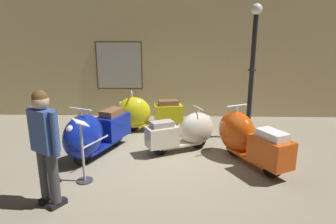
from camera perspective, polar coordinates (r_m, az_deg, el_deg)
The scene contains 9 objects.
ground_plane at distance 5.90m, azimuth -0.91°, elevation -9.68°, with size 60.00×60.00×0.00m, color gray.
showroom_back_wall at distance 8.83m, azimuth 0.02°, elevation 11.50°, with size 18.00×0.24×3.85m.
scooter_0 at distance 6.09m, azimuth -14.46°, elevation -4.17°, with size 1.19×1.91×1.13m.
scooter_1 at distance 7.56m, azimuth -4.70°, elevation -0.26°, with size 1.78×0.78×1.05m.
scooter_2 at distance 6.31m, azimuth 3.63°, elevation -3.83°, with size 1.59×1.07×0.95m.
scooter_3 at distance 5.91m, azimuth 15.05°, elevation -4.93°, with size 1.28×1.83×1.10m.
lamppost at distance 7.07m, azimuth 16.15°, elevation 7.28°, with size 0.28×0.28×3.13m.
visitor_0 at distance 4.46m, azimuth -23.06°, elevation -5.31°, with size 0.51×0.42×1.74m.
info_stanchion at distance 5.17m, azimuth -16.40°, elevation -8.31°, with size 0.36×0.39×1.13m.
Camera 1 is at (0.25, -5.36, 2.46)m, focal length 30.98 mm.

